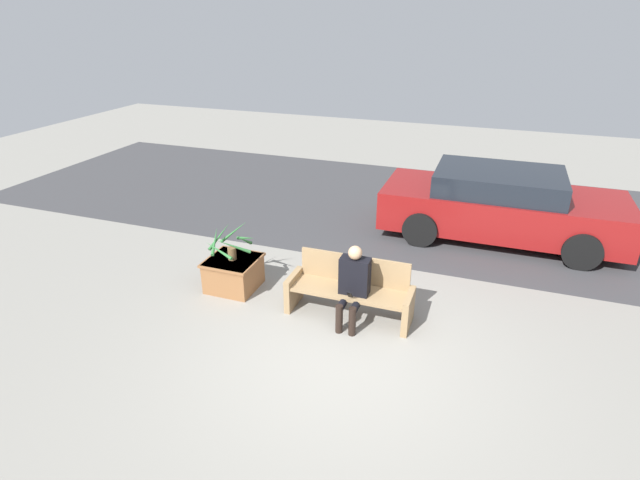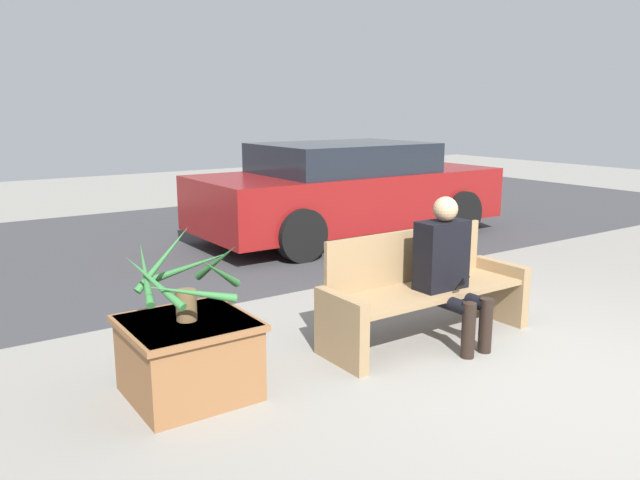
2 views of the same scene
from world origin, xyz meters
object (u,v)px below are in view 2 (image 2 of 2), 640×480
person_seated (448,265)px  planter_box (189,355)px  bench (423,290)px  potted_plant (184,280)px  parked_car (348,190)px

person_seated → planter_box: person_seated is taller
bench → person_seated: (0.09, -0.18, 0.24)m
person_seated → potted_plant: size_ratio=1.54×
person_seated → bench: bearing=115.8°
bench → potted_plant: 2.03m
bench → planter_box: (-1.98, 0.09, -0.13)m
person_seated → parked_car: (1.85, 3.78, 0.05)m
person_seated → parked_car: size_ratio=0.26×
person_seated → potted_plant: bearing=172.5°
person_seated → planter_box: 2.12m
bench → person_seated: 0.31m
parked_car → person_seated: bearing=-116.1°
bench → parked_car: (1.94, 3.60, 0.29)m
bench → potted_plant: potted_plant is taller
person_seated → potted_plant: (-2.08, 0.27, 0.15)m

